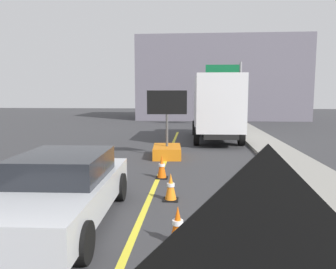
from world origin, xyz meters
TOP-DOWN VIEW (x-y plane):
  - arrow_board_trailer at (-0.01, 15.11)m, footprint 1.60×1.88m
  - box_truck at (2.29, 20.13)m, footprint 2.60×6.63m
  - pickup_car at (-1.54, 8.00)m, footprint 2.15×4.66m
  - highway_guide_sign at (3.86, 28.19)m, footprint 2.79×0.18m
  - far_building_block at (3.73, 37.31)m, footprint 16.52×8.06m
  - traffic_cone_mid_lane at (0.82, 7.24)m, footprint 0.36×0.36m
  - traffic_cone_far_lane at (0.53, 9.58)m, footprint 0.36×0.36m
  - traffic_cone_curbside at (0.11, 11.68)m, footprint 0.36×0.36m

SIDE VIEW (x-z plane):
  - traffic_cone_mid_lane at x=0.82m, z-range -0.01..0.67m
  - traffic_cone_far_lane at x=0.53m, z-range -0.01..0.67m
  - traffic_cone_curbside at x=0.11m, z-range -0.01..0.72m
  - arrow_board_trailer at x=-0.01m, z-range -0.87..1.83m
  - pickup_car at x=-1.54m, z-range 0.01..1.39m
  - box_truck at x=2.29m, z-range 0.12..3.64m
  - highway_guide_sign at x=3.86m, z-range 0.92..5.92m
  - far_building_block at x=3.73m, z-range 0.00..8.09m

